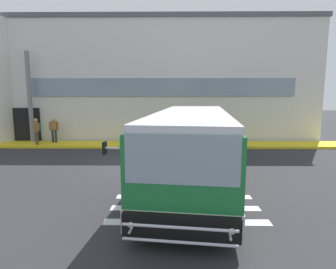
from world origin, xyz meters
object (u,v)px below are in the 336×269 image
Objects in this scene: passenger_by_doorway at (54,129)px; safety_bollard_yellow at (124,142)px; entry_support_column at (30,97)px; bus_main_foreground at (192,146)px; passenger_near_column at (37,129)px.

passenger_by_doorway is 1.86× the size of safety_bollard_yellow.
entry_support_column is 7.22m from safety_bollard_yellow.
bus_main_foreground is 6.52× the size of passenger_near_column.
safety_bollard_yellow is (4.87, -1.54, -0.63)m from passenger_by_doorway.
passenger_near_column is at bearing 144.16° from bus_main_foreground.
passenger_by_doorway is (1.59, -0.26, -2.05)m from entry_support_column.
passenger_by_doorway is at bearing 44.82° from passenger_near_column.
passenger_by_doorway is at bearing 162.48° from safety_bollard_yellow.
entry_support_column is 12.92m from bus_main_foreground.
entry_support_column reaches higher than passenger_by_doorway.
passenger_near_column is 1.00× the size of passenger_by_doorway.
entry_support_column is 6.62× the size of safety_bollard_yellow.
bus_main_foreground reaches higher than safety_bollard_yellow.
bus_main_foreground is 11.53m from passenger_near_column.
passenger_by_doorway is (0.77, 0.76, -0.03)m from passenger_near_column.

